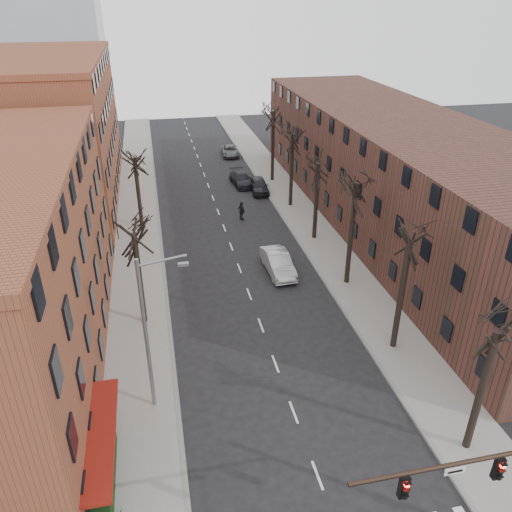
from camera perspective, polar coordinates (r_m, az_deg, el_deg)
sidewalk_left at (r=49.76m, az=-13.35°, el=3.82°), size 4.00×90.00×0.15m
sidewalk_right at (r=51.67m, az=4.67°, el=5.42°), size 4.00×90.00×0.15m
building_left_far at (r=57.01m, az=-22.39°, el=12.95°), size 12.00×28.00×14.00m
building_right at (r=48.55m, az=15.80°, el=9.16°), size 12.00×50.00×10.00m
awning_left at (r=26.05m, az=-16.39°, el=-22.92°), size 1.20×7.00×0.15m
hedge at (r=24.94m, az=-16.96°, el=-23.74°), size 0.80×6.00×1.00m
tree_right_a at (r=28.12m, az=22.80°, el=-19.53°), size 5.20×5.20×10.00m
tree_right_b at (r=33.01m, az=15.34°, el=-10.02°), size 5.20×5.20×10.80m
tree_right_c at (r=38.94m, az=10.26°, el=-3.07°), size 5.20×5.20×11.60m
tree_right_d at (r=45.51m, az=6.64°, el=1.98°), size 5.20×5.20×10.00m
tree_right_e at (r=52.48m, az=3.94°, el=5.73°), size 5.20×5.20×10.80m
tree_right_f at (r=59.70m, az=1.86°, el=8.57°), size 5.20×5.20×11.60m
tree_left_a at (r=34.84m, az=-12.57°, el=-7.39°), size 5.20×5.20×9.50m
tree_left_b at (r=48.86m, az=-12.87°, el=3.33°), size 5.20×5.20×9.50m
streetlight at (r=25.40m, az=-12.14°, el=-8.28°), size 2.45×0.22×9.03m
silver_sedan at (r=39.44m, az=2.53°, el=-0.80°), size 1.95×5.08×1.65m
parked_car_near at (r=55.93m, az=0.36°, el=8.07°), size 2.11×4.64×1.55m
parked_car_mid at (r=58.19m, az=-1.68°, el=8.79°), size 2.50×5.10×1.43m
parked_car_far at (r=69.48m, az=-2.99°, el=11.91°), size 2.50×4.85×1.31m
pedestrian_b at (r=25.17m, az=-17.22°, el=-21.97°), size 1.03×1.02×1.68m
pedestrian_crossing at (r=48.69m, az=-1.66°, el=5.16°), size 0.88×1.19×1.88m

